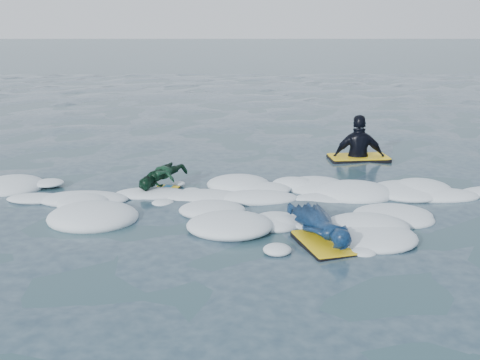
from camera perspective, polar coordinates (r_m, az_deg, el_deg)
The scene contains 5 objects.
ground at distance 8.18m, azimuth -6.98°, elevation -4.80°, with size 120.00×120.00×0.00m, color #162B35.
foam_band at distance 9.15m, azimuth -6.23°, elevation -2.55°, with size 12.00×3.10×0.30m, color white, non-canonical shape.
prone_woman_unit at distance 7.79m, azimuth 7.72°, elevation -4.39°, with size 0.93×1.58×0.38m.
prone_child_unit at distance 9.93m, azimuth -7.33°, elevation 0.12°, with size 0.95×1.18×0.41m.
waiting_rider_unit at distance 12.17m, azimuth 11.17°, elevation 1.99°, with size 1.23×0.76×1.76m.
Camera 1 is at (0.98, -7.61, 2.84)m, focal length 45.00 mm.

